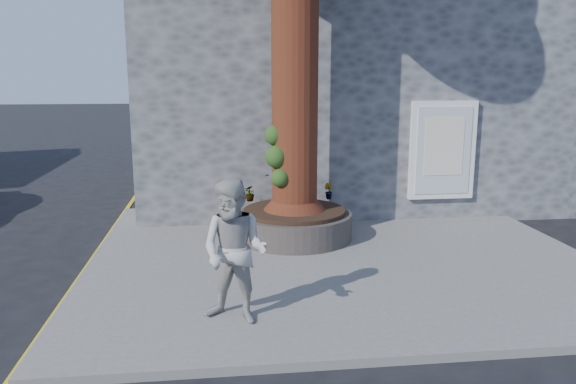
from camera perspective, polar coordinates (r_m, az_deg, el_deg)
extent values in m
plane|color=black|center=(9.49, -2.58, -8.95)|extent=(120.00, 120.00, 0.00)
cube|color=slate|center=(10.61, 5.15, -6.36)|extent=(9.00, 8.00, 0.12)
cube|color=yellow|center=(10.68, -19.70, -7.23)|extent=(0.10, 30.00, 0.01)
cube|color=#4B4D50|center=(16.36, 4.25, 10.53)|extent=(10.00, 8.00, 6.00)
cube|color=white|center=(13.07, 15.42, 4.10)|extent=(1.50, 0.12, 2.20)
cube|color=silver|center=(13.02, 15.52, 4.06)|extent=(1.25, 0.04, 1.95)
cube|color=silver|center=(12.99, 15.58, 4.49)|extent=(0.90, 0.02, 1.30)
cylinder|color=black|center=(11.34, 0.66, -3.42)|extent=(2.30, 2.30, 0.52)
cylinder|color=black|center=(11.27, 0.66, -1.95)|extent=(2.04, 2.04, 0.08)
cylinder|color=#461911|center=(11.00, 0.71, 17.61)|extent=(0.90, 0.90, 7.50)
cone|color=#461911|center=(11.18, 0.67, 0.00)|extent=(1.24, 1.24, 0.70)
sphere|color=#214015|center=(10.81, -1.18, 3.62)|extent=(0.44, 0.44, 0.44)
sphere|color=#214015|center=(10.78, -0.80, 1.45)|extent=(0.36, 0.36, 0.36)
sphere|color=#214015|center=(10.88, -1.36, 5.80)|extent=(0.40, 0.40, 0.40)
imported|color=#15183B|center=(12.52, -2.33, 1.37)|extent=(0.75, 0.52, 1.94)
imported|color=#B0AEA9|center=(7.43, -5.43, -6.07)|extent=(1.16, 1.07, 1.93)
cube|color=white|center=(12.58, -1.05, -2.45)|extent=(0.23, 0.18, 0.28)
imported|color=gray|center=(10.94, 1.96, -1.23)|extent=(0.19, 0.14, 0.35)
imported|color=gray|center=(12.17, 4.11, 0.10)|extent=(0.26, 0.26, 0.35)
imported|color=gray|center=(11.97, -3.91, -0.12)|extent=(0.27, 0.27, 0.34)
imported|color=gray|center=(11.97, -3.91, -0.22)|extent=(0.27, 0.30, 0.30)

